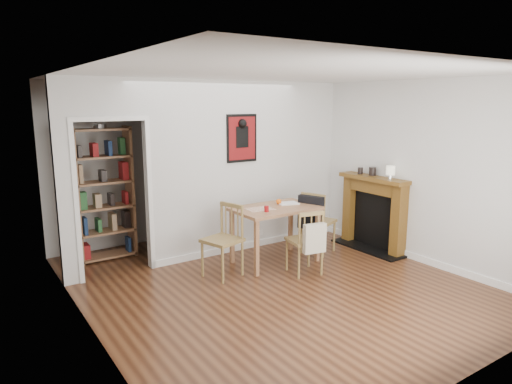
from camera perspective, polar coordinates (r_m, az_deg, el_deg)
ground at (r=6.00m, az=1.95°, el=-11.22°), size 5.20×5.20×0.00m
room_shell at (r=6.80m, az=-3.95°, el=2.81°), size 5.20×5.20×5.20m
dining_table at (r=6.52m, az=2.41°, el=-2.74°), size 1.20×0.76×0.82m
chair_left at (r=6.06m, az=-4.25°, el=-6.13°), size 0.60×0.60×0.97m
chair_right at (r=7.04m, az=7.70°, el=-3.63°), size 0.67×0.62×0.96m
chair_front at (r=6.19m, az=6.13°, el=-6.09°), size 0.52×0.57×0.90m
bookshelf at (r=6.99m, az=-18.48°, el=-0.33°), size 0.82×0.33×1.95m
fireplace at (r=7.39m, az=14.51°, el=-2.24°), size 0.45×1.25×1.16m
red_glass at (r=6.21m, az=1.32°, el=-2.12°), size 0.06×0.06×0.08m
orange_fruit at (r=6.68m, az=2.86°, el=-1.20°), size 0.08×0.08×0.08m
placemat at (r=6.37m, az=0.49°, el=-2.14°), size 0.39×0.31×0.00m
notebook at (r=6.72m, az=4.01°, el=-1.42°), size 0.33×0.28×0.01m
mantel_lamp at (r=6.99m, az=16.46°, el=2.51°), size 0.13×0.13×0.21m
ceramic_jar_a at (r=7.33m, az=14.36°, el=2.52°), size 0.11×0.11×0.13m
ceramic_jar_b at (r=7.44m, az=12.91°, el=2.61°), size 0.08×0.08×0.10m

